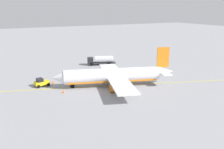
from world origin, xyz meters
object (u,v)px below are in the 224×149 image
object	(u,v)px
fuel_tanker	(101,60)
safety_cone_nose	(63,92)
safety_cone_wingtip	(53,82)
refueling_worker	(105,67)
pushback_tug	(41,82)
airplane	(114,76)

from	to	relation	value
fuel_tanker	safety_cone_nose	xyz separation A→B (m)	(20.96, 23.11, -1.40)
fuel_tanker	safety_cone_wingtip	distance (m)	25.50
refueling_worker	pushback_tug	bearing A→B (deg)	20.36
fuel_tanker	safety_cone_wingtip	bearing A→B (deg)	34.70
pushback_tug	safety_cone_wingtip	world-z (taller)	pushback_tug
airplane	safety_cone_wingtip	bearing A→B (deg)	-35.00
safety_cone_nose	safety_cone_wingtip	size ratio (longest dim) A/B	0.89
pushback_tug	safety_cone_wingtip	xyz separation A→B (m)	(-3.29, -0.93, -0.65)
pushback_tug	safety_cone_nose	distance (m)	8.38
pushback_tug	fuel_tanker	bearing A→B (deg)	-147.52
pushback_tug	airplane	bearing A→B (deg)	153.25
airplane	safety_cone_wingtip	distance (m)	16.21
fuel_tanker	pushback_tug	bearing A→B (deg)	32.48
airplane	fuel_tanker	size ratio (longest dim) A/B	3.12
refueling_worker	safety_cone_wingtip	distance (m)	20.05
airplane	pushback_tug	size ratio (longest dim) A/B	7.95
fuel_tanker	pushback_tug	world-z (taller)	fuel_tanker
airplane	pushback_tug	xyz separation A→B (m)	(16.44, -8.28, -1.61)
airplane	safety_cone_wingtip	size ratio (longest dim) A/B	42.80
airplane	fuel_tanker	world-z (taller)	airplane
airplane	fuel_tanker	bearing A→B (deg)	-108.18
fuel_tanker	pushback_tug	xyz separation A→B (m)	(24.22, 15.42, -0.71)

